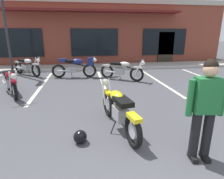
{
  "coord_description": "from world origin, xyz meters",
  "views": [
    {
      "loc": [
        -0.76,
        -0.94,
        2.03
      ],
      "look_at": [
        -0.02,
        3.95,
        0.55
      ],
      "focal_mm": 30.28,
      "sensor_mm": 36.0,
      "label": 1
    }
  ],
  "objects": [
    {
      "name": "motorcycle_foreground_classic",
      "position": [
        -0.06,
        2.77,
        0.46
      ],
      "size": [
        0.8,
        2.09,
        0.98
      ],
      "color": "black",
      "rests_on": "ground_plane"
    },
    {
      "name": "brick_storefront_building",
      "position": [
        0.0,
        14.09,
        2.05
      ],
      "size": [
        17.65,
        5.92,
        4.1
      ],
      "color": "brown",
      "rests_on": "ground_plane"
    },
    {
      "name": "ground_plane",
      "position": [
        0.0,
        3.38,
        0.0
      ],
      "size": [
        80.0,
        80.0,
        0.0
      ],
      "primitive_type": "plane",
      "color": "#47474C"
    },
    {
      "name": "painted_stall_lines",
      "position": [
        0.0,
        6.78,
        0.0
      ],
      "size": [
        9.96,
        4.8,
        0.01
      ],
      "color": "silver",
      "rests_on": "ground_plane"
    },
    {
      "name": "person_in_black_shirt",
      "position": [
        1.08,
        1.54,
        0.95
      ],
      "size": [
        0.61,
        0.31,
        1.68
      ],
      "color": "black",
      "rests_on": "ground_plane"
    },
    {
      "name": "parking_lot_lamp_post",
      "position": [
        -4.39,
        9.18,
        3.41
      ],
      "size": [
        0.24,
        0.76,
        5.31
      ],
      "color": "#2D2D33",
      "rests_on": "ground_plane"
    },
    {
      "name": "motorcycle_black_cruiser",
      "position": [
        -1.1,
        7.98,
        0.53
      ],
      "size": [
        2.11,
        0.66,
        0.98
      ],
      "color": "black",
      "rests_on": "ground_plane"
    },
    {
      "name": "sidewalk_kerb",
      "position": [
        0.0,
        10.38,
        0.07
      ],
      "size": [
        22.0,
        1.8,
        0.14
      ],
      "primitive_type": "cube",
      "color": "#A8A59E",
      "rests_on": "ground_plane"
    },
    {
      "name": "helmet_on_pavement",
      "position": [
        -0.88,
        2.31,
        0.13
      ],
      "size": [
        0.26,
        0.26,
        0.26
      ],
      "color": "black",
      "rests_on": "ground_plane"
    },
    {
      "name": "motorcycle_silver_naked",
      "position": [
        -3.54,
        8.84,
        0.46
      ],
      "size": [
        1.69,
        1.61,
        0.98
      ],
      "color": "black",
      "rests_on": "ground_plane"
    },
    {
      "name": "motorcycle_red_sportbike",
      "position": [
        0.91,
        7.19,
        0.46
      ],
      "size": [
        1.83,
        1.42,
        0.98
      ],
      "color": "black",
      "rests_on": "ground_plane"
    },
    {
      "name": "motorcycle_blue_standard",
      "position": [
        -3.25,
        5.68,
        0.46
      ],
      "size": [
        1.22,
        1.94,
        0.98
      ],
      "color": "black",
      "rests_on": "ground_plane"
    }
  ]
}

